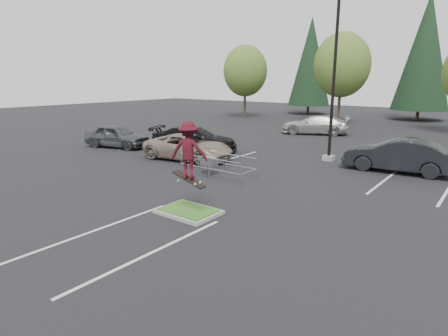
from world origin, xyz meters
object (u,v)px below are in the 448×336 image
Objects in this scene: car_l_tan at (188,147)px; conif_a at (310,62)px; decid_b at (342,67)px; cart_corral at (211,162)px; car_l_black at (193,139)px; decid_a at (245,73)px; conif_b at (425,52)px; skateboarder at (188,151)px; light_pole at (333,84)px; car_far_silver at (316,125)px; car_r_charc at (398,155)px; car_l_grey at (117,136)px.

conif_a is at bearing 4.04° from car_l_tan.
decid_b is 26.36m from cart_corral.
conif_a is at bearing -12.20° from car_l_black.
decid_a is 29.71m from cart_corral.
conif_b is 33.08m from car_l_black.
skateboarder is 10.16m from car_l_tan.
cart_corral is 4.13m from car_l_tan.
conif_a reaches higher than car_l_tan.
light_pole is 11.91m from car_far_silver.
decid_b is (12.00, 0.50, 0.46)m from decid_a.
car_r_charc is (11.00, 4.50, 0.12)m from car_l_tan.
cart_corral is at bearing -115.71° from car_l_grey.
cart_corral is at bearing -153.03° from car_l_black.
decid_b is 25.24m from car_l_grey.
light_pole is 1.73× the size of car_l_black.
decid_b reaches higher than car_r_charc.
car_l_tan is 11.89m from car_r_charc.
decid_b is 0.66× the size of conif_b.
light_pole is 25.86m from decid_a.
conif_b reaches higher than decid_a.
skateboarder is at bearing -70.41° from conif_a.
conif_a is at bearing 68.09° from decid_a.
conif_a is at bearing -175.15° from car_far_silver.
conif_b reaches higher than light_pole.
light_pole is at bearing 65.13° from cart_corral.
skateboarder is (3.29, -5.21, 1.76)m from cart_corral.
cart_corral is at bearing -81.92° from skateboarder.
decid_a reaches higher than car_l_tan.
conif_b is 30.16m from car_r_charc.
car_l_grey is at bearing 81.23° from car_l_tan.
car_l_black is 1.08× the size of car_r_charc.
decid_a is 1.85× the size of car_l_grey.
car_l_grey is at bearing -52.42° from car_far_silver.
car_l_tan is 0.97× the size of car_far_silver.
skateboarder reaches higher than car_r_charc.
skateboarder is 0.47× the size of car_l_grey.
cart_corral is (15.07, -25.13, -4.89)m from decid_a.
cart_corral is (11.06, -35.10, -6.40)m from conif_a.
light_pole is at bearing 5.59° from car_far_silver.
car_l_tan is at bearing -72.85° from car_r_charc.
car_l_tan is 15.10m from car_far_silver.
conif_b is 2.59× the size of car_l_tan.
car_r_charc is at bearing -7.13° from light_pole.
conif_a is 2.32× the size of car_l_tan.
conif_a is (-7.99, 9.47, 1.05)m from decid_b.
skateboarder is (6.36, -30.84, -3.59)m from decid_b.
car_far_silver is at bearing -81.82° from decid_b.
car_l_grey is 0.89× the size of car_r_charc.
conif_b is 3.01× the size of car_l_grey.
conif_b is at bearing 58.91° from decid_b.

